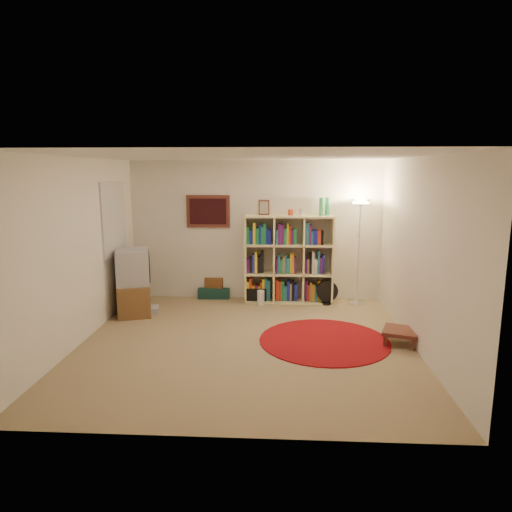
{
  "coord_description": "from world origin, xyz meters",
  "views": [
    {
      "loc": [
        0.45,
        -5.89,
        2.32
      ],
      "look_at": [
        0.1,
        0.6,
        1.1
      ],
      "focal_mm": 32.0,
      "sensor_mm": 36.0,
      "label": 1
    }
  ],
  "objects_px": {
    "tv_stand": "(134,283)",
    "side_table": "(401,332)",
    "bookshelf": "(287,260)",
    "floor_lamp": "(360,218)",
    "floor_fan": "(327,292)",
    "suitcase": "(215,292)"
  },
  "relations": [
    {
      "from": "tv_stand",
      "to": "side_table",
      "type": "height_order",
      "value": "tv_stand"
    },
    {
      "from": "bookshelf",
      "to": "floor_lamp",
      "type": "relative_size",
      "value": 1.01
    },
    {
      "from": "floor_fan",
      "to": "tv_stand",
      "type": "relative_size",
      "value": 0.41
    },
    {
      "from": "floor_lamp",
      "to": "side_table",
      "type": "xyz_separation_m",
      "value": [
        0.29,
        -1.86,
        -1.36
      ]
    },
    {
      "from": "bookshelf",
      "to": "tv_stand",
      "type": "relative_size",
      "value": 1.75
    },
    {
      "from": "bookshelf",
      "to": "side_table",
      "type": "distance_m",
      "value": 2.57
    },
    {
      "from": "floor_lamp",
      "to": "tv_stand",
      "type": "height_order",
      "value": "floor_lamp"
    },
    {
      "from": "bookshelf",
      "to": "floor_lamp",
      "type": "distance_m",
      "value": 1.46
    },
    {
      "from": "tv_stand",
      "to": "suitcase",
      "type": "bearing_deg",
      "value": 24.89
    },
    {
      "from": "floor_lamp",
      "to": "floor_fan",
      "type": "height_order",
      "value": "floor_lamp"
    },
    {
      "from": "floor_lamp",
      "to": "side_table",
      "type": "bearing_deg",
      "value": -81.21
    },
    {
      "from": "suitcase",
      "to": "bookshelf",
      "type": "bearing_deg",
      "value": -10.2
    },
    {
      "from": "floor_fan",
      "to": "suitcase",
      "type": "distance_m",
      "value": 2.08
    },
    {
      "from": "bookshelf",
      "to": "side_table",
      "type": "xyz_separation_m",
      "value": [
        1.51,
        -1.99,
        -0.58
      ]
    },
    {
      "from": "bookshelf",
      "to": "floor_lamp",
      "type": "height_order",
      "value": "bookshelf"
    },
    {
      "from": "side_table",
      "to": "floor_lamp",
      "type": "bearing_deg",
      "value": 98.79
    },
    {
      "from": "floor_fan",
      "to": "suitcase",
      "type": "relative_size",
      "value": 0.74
    },
    {
      "from": "side_table",
      "to": "floor_fan",
      "type": "bearing_deg",
      "value": 114.18
    },
    {
      "from": "tv_stand",
      "to": "suitcase",
      "type": "height_order",
      "value": "tv_stand"
    },
    {
      "from": "floor_lamp",
      "to": "floor_fan",
      "type": "relative_size",
      "value": 4.26
    },
    {
      "from": "bookshelf",
      "to": "tv_stand",
      "type": "bearing_deg",
      "value": -161.48
    },
    {
      "from": "floor_fan",
      "to": "floor_lamp",
      "type": "bearing_deg",
      "value": 1.14
    }
  ]
}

